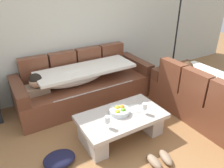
# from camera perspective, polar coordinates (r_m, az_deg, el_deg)

# --- Properties ---
(ground_plane) EXTENTS (14.00, 14.00, 0.00)m
(ground_plane) POSITION_cam_1_polar(r_m,az_deg,el_deg) (3.02, 6.43, -17.98)
(ground_plane) COLOR olive
(back_wall) EXTENTS (9.00, 0.10, 2.70)m
(back_wall) POSITION_cam_1_polar(r_m,az_deg,el_deg) (4.12, -11.32, 15.54)
(back_wall) COLOR beige
(back_wall) RESTS_ON ground_plane
(couch_along_wall) EXTENTS (2.42, 0.92, 0.88)m
(couch_along_wall) POSITION_cam_1_polar(r_m,az_deg,el_deg) (3.98, -7.64, -0.21)
(couch_along_wall) COLOR brown
(couch_along_wall) RESTS_ON ground_plane
(couch_near_window) EXTENTS (0.92, 1.82, 0.88)m
(couch_near_window) POSITION_cam_1_polar(r_m,az_deg,el_deg) (3.85, 23.63, -3.34)
(couch_near_window) COLOR brown
(couch_near_window) RESTS_ON ground_plane
(coffee_table) EXTENTS (1.20, 0.68, 0.38)m
(coffee_table) POSITION_cam_1_polar(r_m,az_deg,el_deg) (3.13, 2.46, -10.20)
(coffee_table) COLOR #BEB3A9
(coffee_table) RESTS_ON ground_plane
(fruit_bowl) EXTENTS (0.28, 0.28, 0.10)m
(fruit_bowl) POSITION_cam_1_polar(r_m,az_deg,el_deg) (3.05, 2.00, -7.05)
(fruit_bowl) COLOR silver
(fruit_bowl) RESTS_ON coffee_table
(wine_glass_near_left) EXTENTS (0.07, 0.07, 0.17)m
(wine_glass_near_left) POSITION_cam_1_polar(r_m,az_deg,el_deg) (2.75, -1.22, -9.42)
(wine_glass_near_left) COLOR silver
(wine_glass_near_left) RESTS_ON coffee_table
(wine_glass_near_right) EXTENTS (0.07, 0.07, 0.17)m
(wine_glass_near_right) POSITION_cam_1_polar(r_m,az_deg,el_deg) (3.04, 8.57, -5.87)
(wine_glass_near_right) COLOR silver
(wine_glass_near_right) RESTS_ON coffee_table
(open_magazine) EXTENTS (0.33, 0.28, 0.01)m
(open_magazine) POSITION_cam_1_polar(r_m,az_deg,el_deg) (3.17, 5.07, -6.55)
(open_magazine) COLOR white
(open_magazine) RESTS_ON coffee_table
(floor_lamp) EXTENTS (0.33, 0.31, 1.95)m
(floor_lamp) POSITION_cam_1_polar(r_m,az_deg,el_deg) (4.71, 16.61, 13.42)
(floor_lamp) COLOR black
(floor_lamp) RESTS_ON ground_plane
(pair_of_shoes) EXTENTS (0.33, 0.31, 0.09)m
(pair_of_shoes) POSITION_cam_1_polar(r_m,az_deg,el_deg) (2.95, 12.42, -18.71)
(pair_of_shoes) COLOR #8C7259
(pair_of_shoes) RESTS_ON ground_plane
(crumpled_garment) EXTENTS (0.43, 0.36, 0.12)m
(crumpled_garment) POSITION_cam_1_polar(r_m,az_deg,el_deg) (2.95, -13.64, -18.56)
(crumpled_garment) COLOR #191933
(crumpled_garment) RESTS_ON ground_plane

